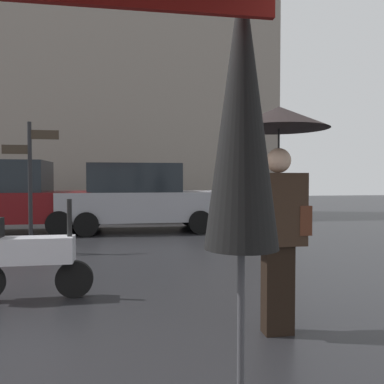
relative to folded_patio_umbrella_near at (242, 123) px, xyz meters
The scene contains 7 objects.
folded_patio_umbrella_near is the anchor object (origin of this frame).
pedestrian_with_umbrella 1.96m from the folded_patio_umbrella_near, 62.91° to the left, with size 0.94×0.94×2.17m.
parked_scooter 3.87m from the folded_patio_umbrella_near, 118.59° to the left, with size 1.50×0.32×1.23m.
parked_car_left 10.24m from the folded_patio_umbrella_near, 111.67° to the left, with size 4.44×2.06×1.98m.
parked_car_right 9.44m from the folded_patio_umbrella_near, 90.99° to the left, with size 4.57×2.02×1.91m.
street_signpost 6.88m from the folded_patio_umbrella_near, 110.79° to the left, with size 1.08×0.08×2.62m.
building_block 15.19m from the folded_patio_umbrella_near, 96.03° to the left, with size 14.25×2.12×12.55m, color gray.
Camera 1 is at (0.99, -2.15, 1.48)m, focal length 36.52 mm.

